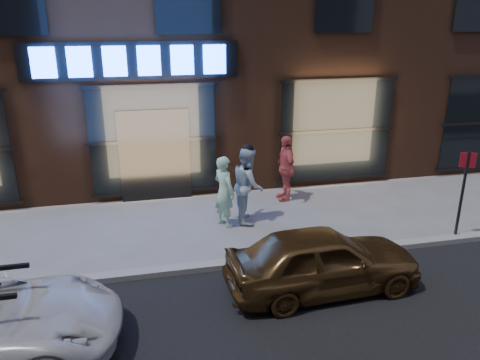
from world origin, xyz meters
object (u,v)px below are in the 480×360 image
object	(u,v)px
passerby	(286,168)
gold_sedan	(323,260)
man_bowtie	(224,192)
man_cap	(248,185)
sign_post	(463,188)

from	to	relation	value
passerby	gold_sedan	bearing A→B (deg)	-10.92
man_bowtie	man_cap	bearing A→B (deg)	-103.77
sign_post	gold_sedan	bearing A→B (deg)	-137.75
passerby	gold_sedan	size ratio (longest dim) A/B	0.51
passerby	man_bowtie	bearing A→B (deg)	-57.66
man_cap	gold_sedan	xyz separation A→B (m)	(0.59, -3.20, -0.31)
gold_sedan	man_bowtie	bearing A→B (deg)	18.78
man_cap	passerby	world-z (taller)	man_cap
passerby	sign_post	distance (m)	4.26
man_cap	passerby	size ratio (longest dim) A/B	1.04
gold_sedan	sign_post	xyz separation A→B (m)	(3.60, 1.22, 0.62)
man_cap	sign_post	world-z (taller)	sign_post
man_cap	sign_post	xyz separation A→B (m)	(4.19, -1.97, 0.30)
man_cap	passerby	distance (m)	1.69
man_bowtie	man_cap	xyz separation A→B (m)	(0.60, 0.17, 0.06)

